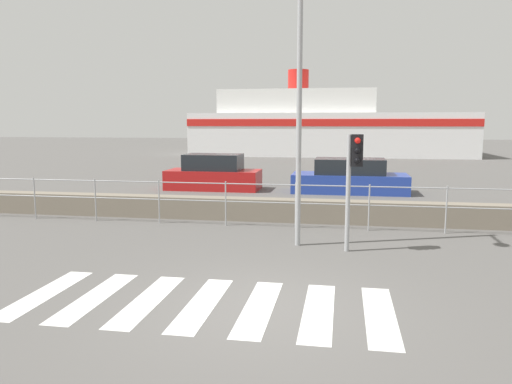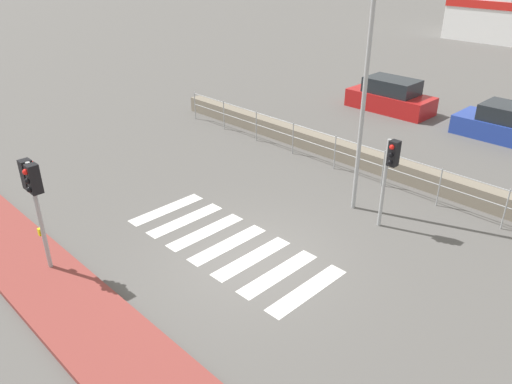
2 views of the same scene
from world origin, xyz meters
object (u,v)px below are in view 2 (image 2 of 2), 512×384
(streetlamp, at_px, (362,69))
(traffic_light_near, at_px, (33,188))
(traffic_light_far, at_px, (390,165))
(parked_car_red, at_px, (391,97))

(streetlamp, bearing_deg, traffic_light_near, -113.44)
(traffic_light_far, bearing_deg, traffic_light_near, -121.25)
(parked_car_red, bearing_deg, traffic_light_near, -86.27)
(traffic_light_near, bearing_deg, parked_car_red, 93.73)
(traffic_light_far, bearing_deg, parked_car_red, 120.67)
(traffic_light_near, relative_size, parked_car_red, 0.73)
(traffic_light_near, xyz_separation_m, traffic_light_far, (4.50, 7.42, -0.34))
(traffic_light_near, relative_size, traffic_light_far, 1.11)
(traffic_light_near, xyz_separation_m, parked_car_red, (-1.10, 16.87, -1.58))
(streetlamp, relative_size, parked_car_red, 1.74)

